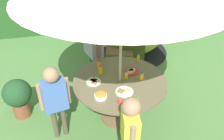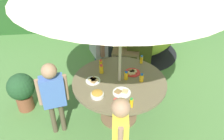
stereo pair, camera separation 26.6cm
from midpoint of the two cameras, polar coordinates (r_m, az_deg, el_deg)
name	(u,v)px [view 2 (the right image)]	position (r m, az deg, el deg)	size (l,w,h in m)	color
ground_plane	(119,117)	(3.49, 3.91, -11.89)	(10.00, 10.00, 0.02)	#548442
garden_table	(119,88)	(3.12, 4.30, -4.76)	(1.28, 1.28, 0.68)	brown
wooden_chair	(127,44)	(4.27, 5.54, 6.60)	(0.59, 0.53, 0.95)	brown
dome_tent	(141,19)	(4.80, 8.90, 12.57)	(2.04, 2.04, 1.56)	#B2C63F
potted_plant	(22,90)	(3.58, -20.05, -4.78)	(0.41, 0.41, 0.63)	brown
child_in_grey_shirt	(98,39)	(3.59, -1.46, 7.96)	(0.30, 0.47, 1.44)	navy
child_in_blue_shirt	(53,91)	(2.87, -12.27, -5.41)	(0.38, 0.21, 1.11)	brown
child_in_yellow_shirt	(120,130)	(2.37, 5.42, -15.05)	(0.20, 0.38, 1.12)	brown
snack_bowl	(97,94)	(2.75, -1.01, -6.25)	(0.16, 0.16, 0.08)	white
plate_back_edge	(122,92)	(2.83, 5.17, -5.76)	(0.23, 0.23, 0.03)	white
plate_near_right	(132,72)	(3.19, 7.58, -0.64)	(0.22, 0.22, 0.03)	red
plate_front_edge	(93,80)	(3.01, -2.28, -2.72)	(0.20, 0.20, 0.03)	white
juice_bottle_near_left	(131,103)	(2.62, 7.87, -8.37)	(0.04, 0.04, 0.13)	yellow
juice_bottle_far_left	(126,76)	(3.04, 6.12, -1.50)	(0.05, 0.05, 0.13)	yellow
juice_bottle_far_right	(142,78)	(3.03, 10.05, -2.06)	(0.05, 0.05, 0.12)	yellow
juice_bottle_center_front	(141,60)	(3.41, 9.72, 2.57)	(0.05, 0.05, 0.13)	yellow
juice_bottle_center_back	(101,63)	(3.29, -0.55, 1.64)	(0.05, 0.05, 0.11)	yellow
juice_bottle_mid_left	(101,69)	(3.14, -0.31, 0.16)	(0.06, 0.06, 0.13)	yellow
cup_near	(116,101)	(2.66, 3.89, -8.08)	(0.06, 0.06, 0.07)	#E04C47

